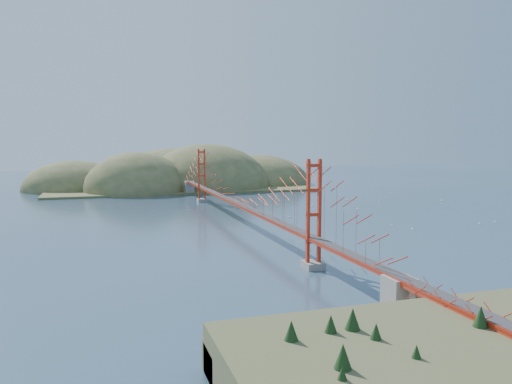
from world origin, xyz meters
name	(u,v)px	position (x,y,z in m)	size (l,w,h in m)	color
ground	(238,223)	(0.00, 0.00, 0.00)	(320.00, 320.00, 0.00)	#304760
bridge	(238,181)	(0.00, 0.18, 7.01)	(2.20, 94.40, 12.00)	gray
approach_viaduct	(452,312)	(0.00, -51.91, 2.55)	(1.40, 12.00, 3.38)	#B62814
promontory	(418,329)	(0.00, -48.50, 0.12)	(9.00, 6.00, 0.24)	#59544C
fort	(417,318)	(0.40, -47.80, 0.67)	(3.70, 2.30, 1.75)	maroon
far_headlands	(184,186)	(2.21, 68.52, 0.00)	(84.00, 58.00, 25.00)	olive
sailboat_8	(380,201)	(38.06, 18.99, 0.14)	(0.56, 0.53, 0.63)	white
sailboat_6	(392,225)	(22.86, -9.49, 0.15)	(0.61, 0.61, 0.65)	white
sailboat_7	(347,200)	(32.03, 22.89, 0.14)	(0.51, 0.44, 0.59)	white
sailboat_3	(312,205)	(20.48, 16.26, 0.13)	(0.47, 0.38, 0.55)	white
sailboat_15	(379,199)	(39.65, 21.71, 0.15)	(0.63, 0.63, 0.69)	white
sailboat_5	(495,221)	(41.46, -11.41, 0.14)	(0.51, 0.54, 0.61)	white
sailboat_0	(309,226)	(9.90, -6.12, 0.13)	(0.49, 0.49, 0.55)	white
sailboat_13	(479,223)	(37.25, -12.54, 0.14)	(0.53, 0.53, 0.60)	white
sailboat_11	(441,200)	(51.37, 15.09, 0.15)	(0.58, 0.57, 0.65)	white
sailboat_16	(289,217)	(10.21, 3.13, 0.16)	(0.69, 0.69, 0.74)	white
sailboat_12	(276,198)	(18.07, 31.48, 0.14)	(0.56, 0.54, 0.63)	white
sailboat_17	(391,193)	(49.44, 32.33, 0.13)	(0.49, 0.47, 0.56)	white
sailboat_14	(412,228)	(24.22, -13.01, 0.14)	(0.42, 0.53, 0.62)	white
sailboat_4	(357,208)	(27.23, 9.51, 0.16)	(0.64, 0.66, 0.75)	white
sailboat_extra_0	(324,196)	(30.54, 31.99, 0.15)	(0.61, 0.61, 0.65)	white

